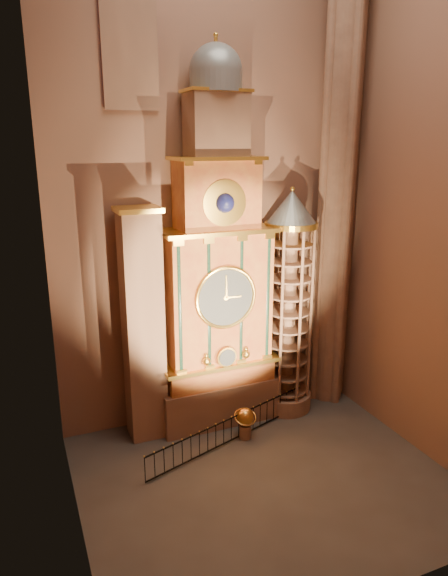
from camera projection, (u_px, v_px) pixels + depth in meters
name	position (u px, v px, depth m)	size (l,w,h in m)	color
floor	(265.00, 478.00, 20.09)	(14.00, 14.00, 0.00)	#383330
wall_back	(208.00, 182.00, 22.38)	(22.00, 22.00, 0.00)	#8D5C4C
wall_left	(52.00, 205.00, 14.46)	(22.00, 22.00, 0.00)	#8D5C4C
wall_right	(434.00, 188.00, 19.66)	(22.00, 22.00, 0.00)	#8D5C4C
astronomical_clock	(217.00, 283.00, 22.65)	(5.60, 2.41, 16.70)	#8C634C
portrait_tower	(143.00, 326.00, 21.82)	(1.80, 1.60, 10.20)	#8C634C
stair_turret	(288.00, 306.00, 24.10)	(2.50, 2.50, 10.80)	#8C634C
gothic_pier	(338.00, 180.00, 23.76)	(2.04, 2.04, 22.00)	#8C634C
stained_glass_window	(129.00, 39.00, 19.60)	(2.20, 0.14, 5.20)	navy
celestial_globe	(245.00, 420.00, 22.64)	(1.03, 0.97, 1.44)	#8C634C
iron_railing	(231.00, 429.00, 22.37)	(8.43, 2.83, 1.14)	black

